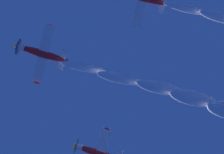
% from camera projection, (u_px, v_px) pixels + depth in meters
% --- Properties ---
extents(airplane_lead, '(8.69, 9.63, 3.18)m').
position_uv_depth(airplane_lead, '(41.00, 53.00, 83.21)').
color(airplane_lead, red).
extents(airplane_right_wingman, '(8.73, 9.64, 3.29)m').
position_uv_depth(airplane_right_wingman, '(97.00, 153.00, 88.56)').
color(airplane_right_wingman, red).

